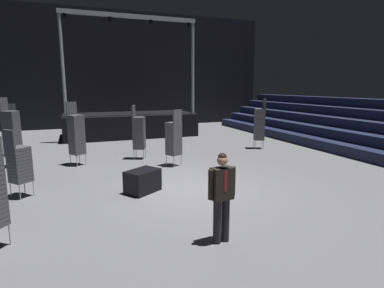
{
  "coord_description": "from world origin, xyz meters",
  "views": [
    {
      "loc": [
        -3.02,
        -8.02,
        2.86
      ],
      "look_at": [
        -0.24,
        -0.63,
        1.4
      ],
      "focal_mm": 29.32,
      "sensor_mm": 36.0,
      "label": 1
    }
  ],
  "objects": [
    {
      "name": "chair_stack_rear_right",
      "position": [
        4.95,
        4.32,
        1.15
      ],
      "size": [
        0.58,
        0.58,
        2.31
      ],
      "rotation": [
        0.0,
        0.0,
        1.18
      ],
      "color": "#B2B5BA",
      "rests_on": "ground_plane"
    },
    {
      "name": "man_with_tie",
      "position": [
        -0.6,
        -3.14,
        0.96
      ],
      "size": [
        0.57,
        0.27,
        1.7
      ],
      "rotation": [
        0.0,
        0.0,
        3.26
      ],
      "color": "black",
      "rests_on": "ground_plane"
    },
    {
      "name": "chair_stack_front_left",
      "position": [
        -4.43,
        0.9,
        0.9
      ],
      "size": [
        0.62,
        0.62,
        1.79
      ],
      "rotation": [
        0.0,
        0.0,
        5.43
      ],
      "color": "#B2B5BA",
      "rests_on": "ground_plane"
    },
    {
      "name": "chair_stack_rear_left",
      "position": [
        -5.13,
        4.44,
        1.24
      ],
      "size": [
        0.59,
        0.59,
        2.48
      ],
      "rotation": [
        0.0,
        0.0,
        4.27
      ],
      "color": "#B2B5BA",
      "rests_on": "ground_plane"
    },
    {
      "name": "chair_stack_mid_left",
      "position": [
        -3.0,
        3.98,
        1.15
      ],
      "size": [
        0.61,
        0.61,
        2.31
      ],
      "rotation": [
        0.0,
        0.0,
        3.74
      ],
      "color": "#B2B5BA",
      "rests_on": "ground_plane"
    },
    {
      "name": "arena_end_wall",
      "position": [
        0.0,
        15.0,
        4.0
      ],
      "size": [
        22.0,
        0.3,
        8.0
      ],
      "primitive_type": "cube",
      "color": "black",
      "rests_on": "ground_plane"
    },
    {
      "name": "equipment_road_case",
      "position": [
        -1.39,
        0.16,
        0.31
      ],
      "size": [
        1.08,
        1.0,
        0.62
      ],
      "primitive_type": "cube",
      "rotation": [
        0.0,
        0.0,
        0.59
      ],
      "color": "black",
      "rests_on": "ground_plane"
    },
    {
      "name": "chair_stack_mid_centre",
      "position": [
        -0.68,
        4.18,
        1.07
      ],
      "size": [
        0.58,
        0.58,
        2.14
      ],
      "rotation": [
        0.0,
        0.0,
        4.3
      ],
      "color": "#B2B5BA",
      "rests_on": "ground_plane"
    },
    {
      "name": "chair_stack_rear_centre",
      "position": [
        -5.55,
        6.72,
        1.07
      ],
      "size": [
        0.51,
        0.51,
        2.14
      ],
      "rotation": [
        0.0,
        0.0,
        2.97
      ],
      "color": "#B2B5BA",
      "rests_on": "ground_plane"
    },
    {
      "name": "chair_stack_mid_right",
      "position": [
        0.29,
        2.63,
        1.03
      ],
      "size": [
        0.6,
        0.6,
        2.05
      ],
      "rotation": [
        0.0,
        0.0,
        0.49
      ],
      "color": "#B2B5BA",
      "rests_on": "ground_plane"
    },
    {
      "name": "stage_riser",
      "position": [
        0.0,
        10.39,
        0.72
      ],
      "size": [
        7.31,
        3.44,
        6.48
      ],
      "color": "black",
      "rests_on": "ground_plane"
    },
    {
      "name": "ground_plane",
      "position": [
        0.0,
        0.0,
        -0.05
      ],
      "size": [
        22.0,
        30.0,
        0.1
      ],
      "primitive_type": "cube",
      "color": "slate"
    }
  ]
}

